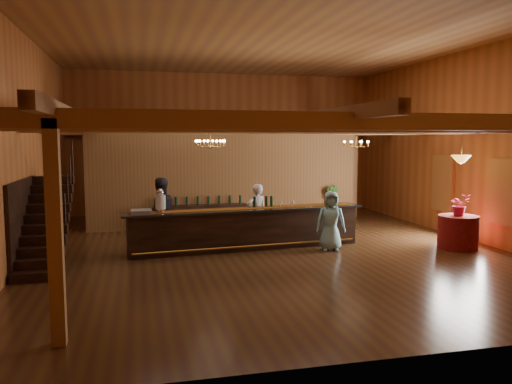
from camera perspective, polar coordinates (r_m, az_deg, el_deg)
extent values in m
plane|color=#3E2214|center=(13.55, 1.34, -6.39)|extent=(14.00, 14.00, 0.00)
plane|color=#A57138|center=(13.48, 1.40, 17.09)|extent=(14.00, 14.00, 0.00)
cube|color=#A85B2C|center=(20.09, -3.69, 5.56)|extent=(12.00, 0.10, 5.50)
cube|color=#A85B2C|center=(6.70, 16.69, 4.36)|extent=(12.00, 0.10, 5.50)
cube|color=#A85B2C|center=(13.08, -25.08, 4.74)|extent=(0.10, 14.00, 5.50)
cube|color=#A85B2C|center=(15.85, 22.95, 4.96)|extent=(0.10, 14.00, 5.50)
cube|color=#925A28|center=(8.04, 11.41, 7.94)|extent=(11.90, 0.20, 0.28)
cube|color=#925A28|center=(10.36, 5.60, 7.58)|extent=(11.90, 0.20, 0.28)
cube|color=#925A28|center=(12.75, 1.95, 7.31)|extent=(11.90, 0.20, 0.28)
cube|color=#925A28|center=(15.18, -0.54, 7.11)|extent=(11.90, 0.20, 0.28)
cube|color=#925A28|center=(17.63, -2.34, 6.96)|extent=(11.90, 0.20, 0.28)
cube|color=#925A28|center=(19.89, -3.61, 6.85)|extent=(11.90, 0.20, 0.28)
cube|color=#925A28|center=(12.87, -18.59, 7.62)|extent=(0.18, 13.90, 0.22)
cube|color=#925A28|center=(13.24, 1.38, 7.87)|extent=(0.18, 13.90, 0.22)
cube|color=#925A28|center=(15.02, 18.37, 7.35)|extent=(0.18, 13.90, 0.22)
cube|color=#925A28|center=(17.39, -17.04, 1.44)|extent=(0.20, 0.20, 3.20)
cube|color=#925A28|center=(19.04, 11.10, 1.97)|extent=(0.20, 0.20, 3.20)
cube|color=#925A28|center=(7.51, -21.99, -4.50)|extent=(0.20, 0.20, 3.20)
cube|color=brown|center=(16.61, -3.36, 1.31)|extent=(9.00, 0.18, 3.10)
cube|color=white|center=(14.62, 26.29, 0.05)|extent=(0.12, 1.05, 1.75)
cube|color=white|center=(16.69, 20.62, 0.96)|extent=(0.12, 1.05, 1.75)
cube|color=#321C13|center=(11.37, -23.80, -8.83)|extent=(1.00, 0.28, 0.20)
cube|color=#321C13|center=(11.58, -23.59, -7.53)|extent=(1.00, 0.28, 0.20)
cube|color=#321C13|center=(11.81, -23.39, -6.27)|extent=(1.00, 0.28, 0.20)
cube|color=#321C13|center=(12.04, -23.19, -5.06)|extent=(1.00, 0.28, 0.20)
cube|color=#321C13|center=(12.28, -23.01, -3.90)|extent=(1.00, 0.28, 0.20)
cube|color=#321C13|center=(12.52, -22.83, -2.78)|extent=(1.00, 0.28, 0.20)
cube|color=#321C13|center=(12.77, -22.66, -1.70)|extent=(1.00, 0.28, 0.20)
cube|color=#321C13|center=(13.02, -22.50, -0.67)|extent=(1.00, 0.28, 0.20)
cube|color=#321C13|center=(13.27, -22.34, 0.33)|extent=(1.00, 0.28, 0.20)
cube|color=#321C13|center=(13.53, -22.19, 1.28)|extent=(1.00, 0.28, 0.20)
cube|color=#321C13|center=(18.96, 0.09, -1.13)|extent=(1.20, 0.60, 1.10)
cube|color=#905A36|center=(18.51, -8.99, -1.53)|extent=(1.00, 0.60, 1.00)
cube|color=#321C13|center=(13.34, -1.08, -4.33)|extent=(6.23, 1.23, 1.03)
cube|color=black|center=(13.25, -1.09, -2.02)|extent=(6.55, 1.39, 0.05)
cube|color=#630607|center=(13.25, -1.09, -1.89)|extent=(6.10, 0.96, 0.01)
cylinder|color=#BA8431|center=(13.01, -0.69, -6.21)|extent=(5.96, 0.60, 0.05)
cylinder|color=silver|center=(12.81, -10.85, -2.11)|extent=(0.18, 0.18, 0.08)
cylinder|color=silver|center=(12.78, -10.87, -1.14)|extent=(0.26, 0.26, 0.36)
sphere|color=silver|center=(12.75, -10.89, -0.02)|extent=(0.18, 0.18, 0.18)
cube|color=gray|center=(12.65, -12.99, -2.22)|extent=(0.50, 0.50, 0.10)
cube|color=#905A36|center=(14.04, 7.93, -0.90)|extent=(0.06, 0.06, 0.30)
cube|color=#905A36|center=(14.15, 8.99, -0.87)|extent=(0.06, 0.06, 0.30)
cylinder|color=#905A36|center=(14.09, 8.46, -0.76)|extent=(0.24, 0.24, 0.24)
cylinder|color=black|center=(13.43, -0.18, -1.16)|extent=(0.07, 0.07, 0.30)
cylinder|color=black|center=(13.53, 1.18, -1.10)|extent=(0.07, 0.07, 0.30)
cylinder|color=black|center=(13.58, 1.77, -1.08)|extent=(0.07, 0.07, 0.30)
cube|color=#321C13|center=(16.33, -6.03, -2.86)|extent=(2.85, 0.47, 0.80)
cylinder|color=maroon|center=(14.39, 22.08, -4.28)|extent=(1.04, 1.04, 0.90)
cylinder|color=#BA8431|center=(13.43, -5.25, 6.20)|extent=(0.02, 0.02, 0.48)
sphere|color=#BA8431|center=(13.43, -5.24, 5.18)|extent=(0.12, 0.12, 0.12)
torus|color=#BA8431|center=(13.43, -5.24, 5.61)|extent=(0.80, 0.80, 0.04)
cylinder|color=#BA8431|center=(15.64, 11.38, 6.03)|extent=(0.02, 0.02, 0.51)
sphere|color=#BA8431|center=(15.64, 11.36, 5.10)|extent=(0.12, 0.12, 0.12)
torus|color=#BA8431|center=(15.64, 11.36, 5.47)|extent=(0.80, 0.80, 0.04)
cylinder|color=#BA8431|center=(14.18, 22.46, 5.11)|extent=(0.02, 0.02, 0.80)
cone|color=gold|center=(14.19, 22.39, 3.50)|extent=(0.52, 0.52, 0.20)
imported|color=white|center=(13.98, 0.06, -2.50)|extent=(0.70, 0.56, 1.68)
imported|color=#262430|center=(13.66, -10.90, -2.35)|extent=(1.01, 0.84, 1.90)
imported|color=#7FB9C1|center=(13.25, 8.55, -3.29)|extent=(0.87, 0.68, 1.57)
imported|color=#2A5C20|center=(17.65, 8.26, -1.34)|extent=(0.84, 0.73, 1.34)
imported|color=#BE1C42|center=(14.29, 22.25, -1.34)|extent=(0.58, 0.52, 0.59)
imported|color=#BA8431|center=(14.34, 22.00, -1.83)|extent=(0.20, 0.20, 0.33)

